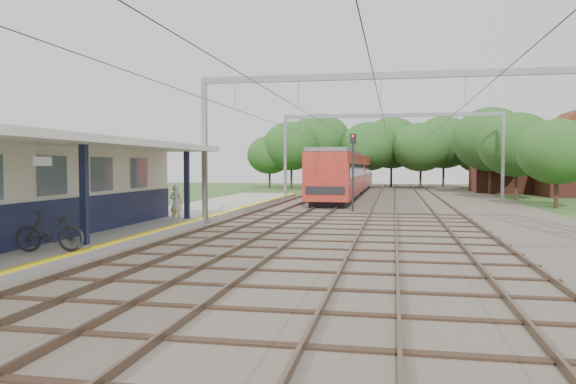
# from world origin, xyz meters

# --- Properties ---
(ground) EXTENTS (160.00, 160.00, 0.00)m
(ground) POSITION_xyz_m (0.00, 0.00, 0.00)
(ground) COLOR #2D4C1E
(ground) RESTS_ON ground
(ballast_bed) EXTENTS (18.00, 90.00, 0.10)m
(ballast_bed) POSITION_xyz_m (4.00, 30.00, 0.05)
(ballast_bed) COLOR #473D33
(ballast_bed) RESTS_ON ground
(platform) EXTENTS (5.00, 52.00, 0.35)m
(platform) POSITION_xyz_m (-7.50, 14.00, 0.17)
(platform) COLOR gray
(platform) RESTS_ON ground
(yellow_stripe) EXTENTS (0.45, 52.00, 0.01)m
(yellow_stripe) POSITION_xyz_m (-5.25, 14.00, 0.35)
(yellow_stripe) COLOR yellow
(yellow_stripe) RESTS_ON platform
(station_building) EXTENTS (3.41, 18.00, 3.40)m
(station_building) POSITION_xyz_m (-8.88, 7.00, 2.04)
(station_building) COLOR beige
(station_building) RESTS_ON platform
(canopy) EXTENTS (6.40, 20.00, 3.44)m
(canopy) POSITION_xyz_m (-7.77, 6.00, 3.64)
(canopy) COLOR #111838
(canopy) RESTS_ON platform
(rail_tracks) EXTENTS (11.80, 88.00, 0.15)m
(rail_tracks) POSITION_xyz_m (1.50, 30.00, 0.18)
(rail_tracks) COLOR brown
(rail_tracks) RESTS_ON ballast_bed
(catenary_system) EXTENTS (17.22, 88.00, 7.00)m
(catenary_system) POSITION_xyz_m (3.39, 25.28, 5.51)
(catenary_system) COLOR gray
(catenary_system) RESTS_ON ground
(tree_band) EXTENTS (31.72, 30.88, 8.82)m
(tree_band) POSITION_xyz_m (3.84, 57.12, 4.92)
(tree_band) COLOR #382619
(tree_band) RESTS_ON ground
(house_far) EXTENTS (8.00, 6.12, 8.66)m
(house_far) POSITION_xyz_m (16.00, 52.00, 3.23)
(house_far) COLOR brown
(house_far) RESTS_ON ground
(person) EXTENTS (0.68, 0.50, 1.71)m
(person) POSITION_xyz_m (-5.61, 12.96, 1.20)
(person) COLOR beige
(person) RESTS_ON platform
(bicycle) EXTENTS (2.06, 0.98, 1.20)m
(bicycle) POSITION_xyz_m (-6.07, 4.42, 0.95)
(bicycle) COLOR black
(bicycle) RESTS_ON platform
(train) EXTENTS (3.02, 37.56, 3.96)m
(train) POSITION_xyz_m (-0.50, 43.93, 2.20)
(train) COLOR black
(train) RESTS_ON ballast_bed
(signal_post) EXTENTS (0.38, 0.33, 4.81)m
(signal_post) POSITION_xyz_m (1.35, 23.86, 3.15)
(signal_post) COLOR black
(signal_post) RESTS_ON ground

